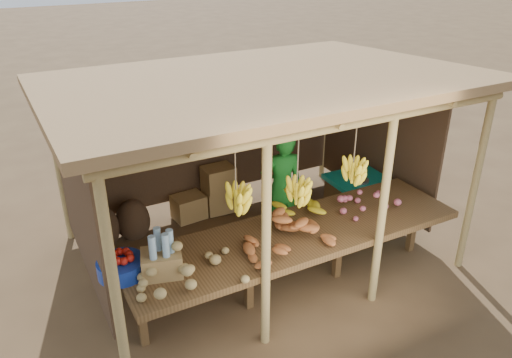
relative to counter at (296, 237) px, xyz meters
name	(u,v)px	position (x,y,z in m)	size (l,w,h in m)	color
ground	(256,250)	(0.00, 0.95, -0.74)	(60.00, 60.00, 0.00)	brown
stall_structure	(252,111)	(-0.04, 0.99, 1.18)	(4.70, 3.50, 2.43)	tan
counter	(296,237)	(0.00, 0.00, 0.00)	(3.90, 1.05, 0.80)	brown
potato_heap	(187,265)	(-1.38, -0.25, 0.24)	(1.01, 0.61, 0.37)	#9D8651
sweet_potato_heap	(286,230)	(-0.23, -0.15, 0.24)	(0.95, 0.57, 0.36)	#A75C2B
onion_heap	(368,195)	(1.04, 0.07, 0.24)	(0.85, 0.51, 0.36)	#CC637A
banana_pile	(295,203)	(0.18, 0.32, 0.24)	(0.63, 0.38, 0.35)	yellow
tomato_basin	(121,266)	(-1.90, 0.15, 0.16)	(0.46, 0.46, 0.24)	navy
bottle_box	(161,258)	(-1.55, -0.03, 0.25)	(0.45, 0.39, 0.48)	#9D7B46
vendor	(281,188)	(0.42, 1.03, 0.05)	(0.58, 0.38, 1.58)	#1A7522
tarp_crate	(356,199)	(1.60, 0.91, -0.35)	(0.81, 0.71, 0.94)	brown
carton_stack	(209,195)	(-0.15, 2.15, -0.42)	(0.94, 0.37, 0.71)	#9D7B46
burlap_sacks	(117,221)	(-1.52, 2.10, -0.47)	(0.89, 0.47, 0.63)	#4A3422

